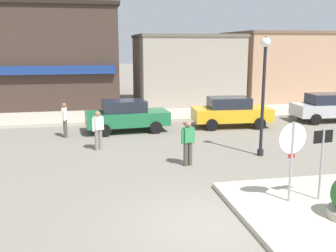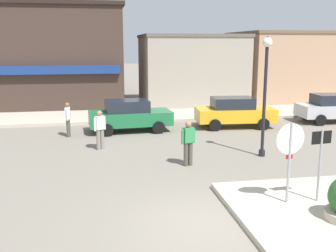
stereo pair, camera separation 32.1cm
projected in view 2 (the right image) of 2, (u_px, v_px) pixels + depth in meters
name	position (u px, v px, depth m)	size (l,w,h in m)	color
ground_plane	(208.00, 225.00, 9.40)	(160.00, 160.00, 0.00)	gray
kerb_far	(142.00, 115.00, 23.44)	(80.00, 4.00, 0.15)	#B7AD99
stop_sign	(290.00, 152.00, 10.09)	(0.81, 0.13, 2.30)	#9E9EA3
one_way_sign	(320.00, 158.00, 10.23)	(0.60, 0.09, 2.10)	#9E9EA3
lamp_post	(266.00, 79.00, 14.57)	(0.36, 0.36, 4.54)	black
parked_car_nearest	(130.00, 115.00, 19.33)	(4.12, 2.11, 1.56)	#1E6B3D
parked_car_second	(234.00, 112.00, 20.31)	(4.11, 2.08, 1.56)	gold
parked_car_third	(334.00, 108.00, 21.62)	(4.08, 2.02, 1.56)	#B7B7BC
pedestrian_crossing_near	(68.00, 118.00, 18.18)	(0.22, 0.55, 1.61)	#4C473D
pedestrian_crossing_far	(188.00, 142.00, 13.81)	(0.55, 0.31, 1.61)	#4C473D
pedestrian_kerb_side	(100.00, 129.00, 15.95)	(0.51, 0.38, 1.61)	gray
building_corner_shop	(49.00, 56.00, 28.32)	(10.46, 10.13, 6.83)	#3D2D26
building_storefront_left_near	(191.00, 70.00, 28.09)	(7.03, 6.24, 4.90)	#9E9384
building_storefront_left_mid	(288.00, 66.00, 30.25)	(8.02, 7.27, 5.15)	tan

